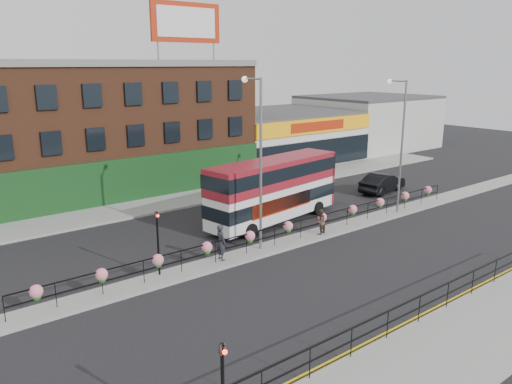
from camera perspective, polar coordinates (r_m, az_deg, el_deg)
ground at (r=29.04m, az=3.66°, el=-5.95°), size 120.00×120.00×0.00m
south_pavement at (r=22.34m, az=25.16°, el=-13.74°), size 60.00×4.00×0.15m
north_pavement at (r=38.37m, az=-8.30°, el=-0.85°), size 60.00×4.00×0.15m
median at (r=29.01m, az=3.67°, el=-5.82°), size 60.00×1.60×0.15m
yellow_line_inner at (r=23.32m, az=20.04°, el=-12.18°), size 60.00×0.10×0.01m
yellow_line_outer at (r=23.24m, az=20.42°, el=-12.31°), size 60.00×0.10×0.01m
brick_building at (r=42.94m, az=-18.59°, el=7.05°), size 25.00×12.21×10.30m
supermarket at (r=53.26m, az=2.40°, el=6.41°), size 15.00×12.25×5.30m
warehouse_east at (r=63.74m, az=12.62°, el=7.86°), size 14.50×12.00×6.30m
billboard at (r=40.98m, az=-8.00°, el=18.63°), size 6.00×0.29×4.40m
median_railing at (r=28.69m, az=3.70°, el=-4.00°), size 30.04×0.56×1.23m
south_railing at (r=21.18m, az=18.22°, el=-11.94°), size 20.04×0.05×1.12m
double_decker_bus at (r=32.29m, az=2.10°, el=0.93°), size 10.57×3.98×4.17m
car at (r=41.55m, az=14.26°, el=1.04°), size 3.14×5.27×1.57m
pedestrian_a at (r=26.11m, az=-4.02°, el=-5.74°), size 0.77×0.56×1.93m
pedestrian_b at (r=30.20m, az=7.33°, el=-3.39°), size 1.00×0.90×1.54m
lamp_column_west at (r=26.61m, az=0.23°, el=4.85°), size 0.33×1.64×9.32m
lamp_column_east at (r=34.96m, az=16.11°, el=6.26°), size 0.32×1.57×8.97m
traffic_light_south at (r=13.51m, az=-3.83°, el=-20.10°), size 0.15×0.28×3.65m
traffic_light_median at (r=24.27m, az=-11.21°, el=-4.20°), size 0.15×0.28×3.65m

